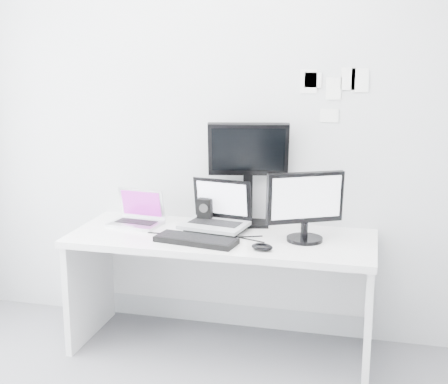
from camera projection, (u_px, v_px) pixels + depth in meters
The scene contains 15 objects.
back_wall at pixel (235, 124), 3.84m from camera, with size 3.60×3.60×0.00m, color silver.
desk at pixel (222, 293), 3.73m from camera, with size 1.80×0.70×0.73m, color white.
macbook at pixel (135, 207), 3.83m from camera, with size 0.31×0.23×0.23m, color #BCBCC1.
speaker at pixel (206, 212), 3.84m from camera, with size 0.09×0.09×0.18m, color black.
dell_laptop at pixel (214, 207), 3.69m from camera, with size 0.38×0.29×0.32m, color #A6A9AD.
rear_monitor at pixel (248, 173), 3.80m from camera, with size 0.49×0.18×0.67m, color black.
samsung_monitor at pixel (306, 206), 3.50m from camera, with size 0.45×0.21×0.42m, color black.
keyboard at pixel (196, 240), 3.51m from camera, with size 0.47×0.17×0.03m, color black.
mouse at pixel (262, 247), 3.37m from camera, with size 0.12×0.08×0.04m, color black.
wall_note_0 at pixel (309, 81), 3.67m from camera, with size 0.10×0.00×0.14m, color white.
wall_note_1 at pixel (334, 89), 3.64m from camera, with size 0.09×0.00×0.13m, color white.
wall_note_2 at pixel (360, 80), 3.60m from camera, with size 0.10×0.00×0.14m, color white.
wall_note_3 at pixel (329, 116), 3.68m from camera, with size 0.11×0.00×0.08m, color white.
wall_note_4 at pixel (348, 79), 3.61m from camera, with size 0.08×0.00×0.13m, color white.
wall_note_5 at pixel (313, 80), 3.66m from camera, with size 0.10×0.00×0.09m, color white.
Camera 1 is at (0.85, -2.14, 1.79)m, focal length 49.41 mm.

